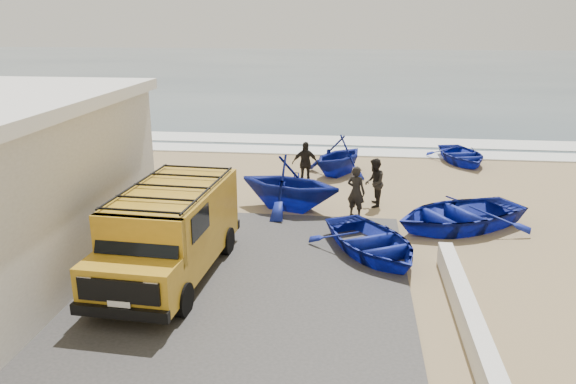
{
  "coord_description": "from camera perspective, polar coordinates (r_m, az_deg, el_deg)",
  "views": [
    {
      "loc": [
        2.58,
        -13.63,
        6.04
      ],
      "look_at": [
        0.75,
        1.73,
        1.2
      ],
      "focal_mm": 35.0,
      "sensor_mm": 36.0,
      "label": 1
    }
  ],
  "objects": [
    {
      "name": "ground",
      "position": [
        15.13,
        -3.63,
        -6.19
      ],
      "size": [
        160.0,
        160.0,
        0.0
      ],
      "primitive_type": "plane",
      "color": "#9B825A"
    },
    {
      "name": "slab",
      "position": [
        13.87,
        -13.39,
        -8.84
      ],
      "size": [
        12.0,
        10.0,
        0.05
      ],
      "primitive_type": "cube",
      "color": "#3E3C39",
      "rests_on": "ground"
    },
    {
      "name": "ocean",
      "position": [
        69.94,
        4.73,
        12.36
      ],
      "size": [
        180.0,
        88.0,
        0.01
      ],
      "primitive_type": "cube",
      "color": "#385166",
      "rests_on": "ground"
    },
    {
      "name": "surf_line",
      "position": [
        26.45,
        1.0,
        4.23
      ],
      "size": [
        180.0,
        1.6,
        0.06
      ],
      "primitive_type": "cube",
      "color": "white",
      "rests_on": "ground"
    },
    {
      "name": "surf_wash",
      "position": [
        28.89,
        1.5,
        5.33
      ],
      "size": [
        180.0,
        2.2,
        0.04
      ],
      "primitive_type": "cube",
      "color": "white",
      "rests_on": "ground"
    },
    {
      "name": "parapet",
      "position": [
        12.34,
        17.61,
        -11.39
      ],
      "size": [
        0.35,
        6.0,
        0.55
      ],
      "primitive_type": "cube",
      "color": "silver",
      "rests_on": "ground"
    },
    {
      "name": "van",
      "position": [
        13.69,
        -11.87,
        -3.74
      ],
      "size": [
        2.36,
        5.31,
        2.23
      ],
      "rotation": [
        0.0,
        0.0,
        -0.06
      ],
      "color": "gold",
      "rests_on": "ground"
    },
    {
      "name": "boat_near_left",
      "position": [
        15.0,
        8.51,
        -5.0
      ],
      "size": [
        4.05,
        4.47,
        0.76
      ],
      "primitive_type": "imported",
      "rotation": [
        0.0,
        0.0,
        0.5
      ],
      "color": "#13249C",
      "rests_on": "ground"
    },
    {
      "name": "boat_near_right",
      "position": [
        17.44,
        16.89,
        -2.15
      ],
      "size": [
        5.18,
        4.75,
        0.88
      ],
      "primitive_type": "imported",
      "rotation": [
        0.0,
        0.0,
        -1.04
      ],
      "color": "#13249C",
      "rests_on": "ground"
    },
    {
      "name": "boat_mid_left",
      "position": [
        18.18,
        0.14,
        0.94
      ],
      "size": [
        4.16,
        3.86,
        1.8
      ],
      "primitive_type": "imported",
      "rotation": [
        0.0,
        0.0,
        1.25
      ],
      "color": "#13249C",
      "rests_on": "ground"
    },
    {
      "name": "boat_far_left",
      "position": [
        22.39,
        5.17,
        3.73
      ],
      "size": [
        3.74,
        3.89,
        1.58
      ],
      "primitive_type": "imported",
      "rotation": [
        0.0,
        0.0,
        -0.53
      ],
      "color": "#13249C",
      "rests_on": "ground"
    },
    {
      "name": "boat_far_right",
      "position": [
        25.38,
        17.22,
        3.62
      ],
      "size": [
        3.07,
        3.8,
        0.7
      ],
      "primitive_type": "imported",
      "rotation": [
        0.0,
        0.0,
        0.22
      ],
      "color": "#13249C",
      "rests_on": "ground"
    },
    {
      "name": "fisherman_front",
      "position": [
        17.62,
        6.93,
        0.02
      ],
      "size": [
        0.71,
        0.62,
        1.65
      ],
      "primitive_type": "imported",
      "rotation": [
        0.0,
        0.0,
        2.67
      ],
      "color": "black",
      "rests_on": "ground"
    },
    {
      "name": "fisherman_middle",
      "position": [
        18.71,
        8.76,
        0.94
      ],
      "size": [
        0.67,
        0.83,
        1.62
      ],
      "primitive_type": "imported",
      "rotation": [
        0.0,
        0.0,
        -1.65
      ],
      "color": "black",
      "rests_on": "ground"
    },
    {
      "name": "fisherman_back",
      "position": [
        20.87,
        1.74,
        2.9
      ],
      "size": [
        1.02,
        0.54,
        1.66
      ],
      "primitive_type": "imported",
      "rotation": [
        0.0,
        0.0,
        0.15
      ],
      "color": "black",
      "rests_on": "ground"
    }
  ]
}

